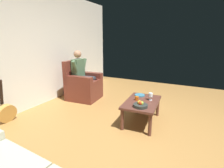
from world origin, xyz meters
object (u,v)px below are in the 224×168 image
object	(u,v)px
person_seated	(83,73)
coffee_table	(142,104)
fruit_bowl	(140,105)
decorative_dish	(140,95)
armchair	(83,86)
candle_jar	(137,98)
wine_glass_near	(151,95)
guitar	(6,111)

from	to	relation	value
person_seated	coffee_table	size ratio (longest dim) A/B	1.32
fruit_bowl	decorative_dish	size ratio (longest dim) A/B	1.21
armchair	candle_jar	distance (m)	1.78
person_seated	wine_glass_near	xyz separation A→B (m)	(0.45, 1.90, -0.17)
fruit_bowl	decorative_dish	distance (m)	0.60
wine_glass_near	candle_jar	size ratio (longest dim) A/B	1.96
person_seated	candle_jar	xyz separation A→B (m)	(0.57, 1.67, -0.23)
guitar	coffee_table	bearing A→B (deg)	116.89
armchair	wine_glass_near	xyz separation A→B (m)	(0.45, 1.92, 0.17)
person_seated	wine_glass_near	world-z (taller)	person_seated
guitar	decorative_dish	size ratio (longest dim) A/B	4.71
fruit_bowl	person_seated	bearing A→B (deg)	-115.03
armchair	candle_jar	bearing A→B (deg)	66.13
coffee_table	guitar	distance (m)	2.58
wine_glass_near	fruit_bowl	distance (m)	0.42
armchair	person_seated	xyz separation A→B (m)	(-0.00, 0.01, 0.33)
armchair	coffee_table	xyz separation A→B (m)	(0.58, 1.79, 0.01)
coffee_table	armchair	bearing A→B (deg)	-107.90
armchair	wine_glass_near	bearing A→B (deg)	71.61
coffee_table	fruit_bowl	distance (m)	0.30
guitar	candle_jar	xyz separation A→B (m)	(-1.18, 2.19, 0.25)
wine_glass_near	fruit_bowl	size ratio (longest dim) A/B	0.57
person_seated	decorative_dish	world-z (taller)	person_seated
coffee_table	guitar	world-z (taller)	guitar
coffee_table	wine_glass_near	bearing A→B (deg)	136.73
guitar	wine_glass_near	bearing A→B (deg)	118.16
decorative_dish	wine_glass_near	bearing A→B (deg)	59.66
person_seated	guitar	size ratio (longest dim) A/B	1.32
wine_glass_near	candle_jar	world-z (taller)	wine_glass_near
armchair	fruit_bowl	distance (m)	2.04
guitar	decorative_dish	distance (m)	2.61
candle_jar	fruit_bowl	bearing A→B (deg)	29.89
wine_glass_near	decorative_dish	distance (m)	0.31
decorative_dish	candle_jar	world-z (taller)	candle_jar
armchair	guitar	distance (m)	1.82
armchair	fruit_bowl	xyz separation A→B (m)	(0.86, 1.85, 0.11)
armchair	coffee_table	bearing A→B (deg)	66.87
fruit_bowl	decorative_dish	bearing A→B (deg)	-160.76
guitar	wine_glass_near	size ratio (longest dim) A/B	6.82
coffee_table	candle_jar	xyz separation A→B (m)	(-0.01, -0.11, 0.10)
fruit_bowl	candle_jar	xyz separation A→B (m)	(-0.29, -0.17, -0.00)
fruit_bowl	candle_jar	world-z (taller)	fruit_bowl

